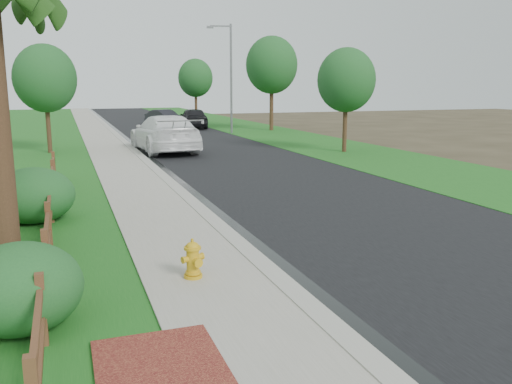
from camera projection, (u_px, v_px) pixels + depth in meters
name	position (u px, v px, depth m)	size (l,w,h in m)	color
ground	(295.00, 323.00, 8.29)	(120.00, 120.00, 0.00)	#332C1C
road	(169.00, 132.00, 42.16)	(8.00, 90.00, 0.02)	black
curb	(114.00, 133.00, 40.77)	(0.40, 90.00, 0.12)	gray
wet_gutter	(119.00, 133.00, 40.89)	(0.50, 90.00, 0.00)	black
sidewalk	(96.00, 133.00, 40.34)	(2.20, 90.00, 0.10)	gray
grass_strip	(69.00, 134.00, 39.72)	(1.60, 90.00, 0.06)	#175117
verge_far	(253.00, 129.00, 44.42)	(6.00, 90.00, 0.04)	#175117
brick_patch	(164.00, 378.00, 6.64)	(1.60, 2.40, 0.11)	maroon
ranch_fence	(50.00, 212.00, 12.91)	(0.12, 16.92, 1.10)	#4E2E1A
fire_hydrant	(193.00, 260.00, 9.91)	(0.49, 0.40, 0.74)	gold
white_suv	(165.00, 133.00, 29.36)	(2.77, 6.81, 1.98)	white
dark_car_mid	(193.00, 118.00, 45.54)	(2.01, 4.99, 1.70)	black
dark_car_far	(165.00, 118.00, 47.86)	(1.51, 4.33, 1.43)	black
streetlight	(229.00, 72.00, 39.63)	(1.83, 0.46, 7.92)	slate
boulder	(21.00, 200.00, 15.73)	(0.92, 0.69, 0.62)	brown
shrub_a	(21.00, 288.00, 7.90)	(1.78, 1.78, 1.34)	#1C4F21
shrub_b	(33.00, 196.00, 14.18)	(2.11, 2.11, 1.48)	#1C4F21
tree_near_left	(45.00, 78.00, 28.13)	(3.21, 3.21, 5.69)	#352315
tree_near_right	(346.00, 80.00, 28.59)	(3.08, 3.08, 5.54)	#352315
tree_mid_right	(272.00, 65.00, 42.26)	(4.05, 4.05, 7.35)	#352315
tree_far_right	(195.00, 78.00, 51.47)	(3.28, 3.28, 6.05)	#352315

